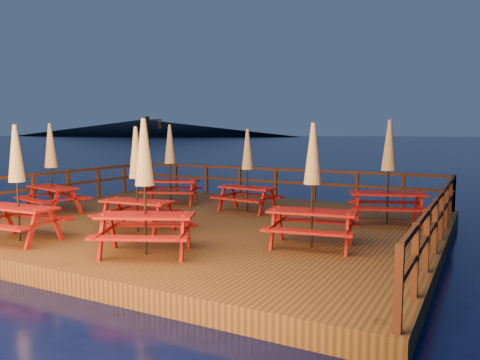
{
  "coord_description": "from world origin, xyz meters",
  "views": [
    {
      "loc": [
        6.71,
        -10.5,
        2.82
      ],
      "look_at": [
        0.81,
        0.6,
        1.5
      ],
      "focal_mm": 35.0,
      "sensor_mm": 36.0,
      "label": 1
    }
  ],
  "objects": [
    {
      "name": "picnic_table_2",
      "position": [
        -2.32,
        -3.85,
        1.73
      ],
      "size": [
        1.87,
        1.58,
        2.55
      ],
      "rotation": [
        0.0,
        0.0,
        0.06
      ],
      "color": "maroon",
      "rests_on": "deck"
    },
    {
      "name": "headland_left",
      "position": [
        -160.0,
        190.0,
        4.5
      ],
      "size": [
        180.0,
        84.0,
        9.0
      ],
      "primitive_type": "ellipsoid",
      "color": "black",
      "rests_on": "ground"
    },
    {
      "name": "picnic_table_0",
      "position": [
        4.44,
        2.0,
        1.81
      ],
      "size": [
        2.29,
        2.08,
        2.71
      ],
      "rotation": [
        0.0,
        0.0,
        0.32
      ],
      "color": "maroon",
      "rests_on": "deck"
    },
    {
      "name": "deck_piles",
      "position": [
        0.0,
        0.0,
        -0.3
      ],
      "size": [
        11.44,
        9.44,
        1.4
      ],
      "color": "#3A2212",
      "rests_on": "ground"
    },
    {
      "name": "picnic_table_3",
      "position": [
        -4.56,
        -1.06,
        1.77
      ],
      "size": [
        2.15,
        1.91,
        2.63
      ],
      "rotation": [
        0.0,
        0.0,
        -0.24
      ],
      "color": "maroon",
      "rests_on": "deck"
    },
    {
      "name": "picnic_table_6",
      "position": [
        -2.57,
        2.03,
        1.76
      ],
      "size": [
        2.27,
        2.09,
        2.62
      ],
      "rotation": [
        0.0,
        0.0,
        0.39
      ],
      "color": "maroon",
      "rests_on": "deck"
    },
    {
      "name": "ground",
      "position": [
        0.0,
        0.0,
        0.0
      ],
      "size": [
        500.0,
        500.0,
        0.0
      ],
      "primitive_type": "plane",
      "color": "black",
      "rests_on": "ground"
    },
    {
      "name": "picnic_table_4",
      "position": [
        3.55,
        -1.38,
        1.74
      ],
      "size": [
        2.02,
        1.76,
        2.59
      ],
      "rotation": [
        0.0,
        0.0,
        0.16
      ],
      "color": "maroon",
      "rests_on": "deck"
    },
    {
      "name": "deck",
      "position": [
        0.0,
        0.0,
        0.2
      ],
      "size": [
        12.0,
        10.0,
        0.4
      ],
      "primitive_type": "cube",
      "color": "#422C15",
      "rests_on": "ground"
    },
    {
      "name": "picnic_table_1",
      "position": [
        0.37,
        1.9,
        1.69
      ],
      "size": [
        1.89,
        1.62,
        2.48
      ],
      "rotation": [
        0.0,
        0.0,
        -0.12
      ],
      "color": "maroon",
      "rests_on": "deck"
    },
    {
      "name": "railing",
      "position": [
        0.0,
        1.78,
        1.16
      ],
      "size": [
        11.8,
        9.75,
        1.1
      ],
      "color": "#3A2212",
      "rests_on": "deck"
    },
    {
      "name": "picnic_table_5",
      "position": [
        -0.67,
        -1.86,
        1.71
      ],
      "size": [
        1.9,
        1.62,
        2.52
      ],
      "rotation": [
        0.0,
        0.0,
        0.1
      ],
      "color": "maroon",
      "rests_on": "deck"
    },
    {
      "name": "picnic_table_7",
      "position": [
        0.86,
        -3.42,
        1.78
      ],
      "size": [
        2.33,
        2.18,
        2.66
      ],
      "rotation": [
        0.0,
        0.0,
        0.45
      ],
      "color": "maroon",
      "rests_on": "deck"
    },
    {
      "name": "lamp_post",
      "position": [
        -5.39,
        4.55,
        2.2
      ],
      "size": [
        0.85,
        0.18,
        3.0
      ],
      "color": "black",
      "rests_on": "deck"
    }
  ]
}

